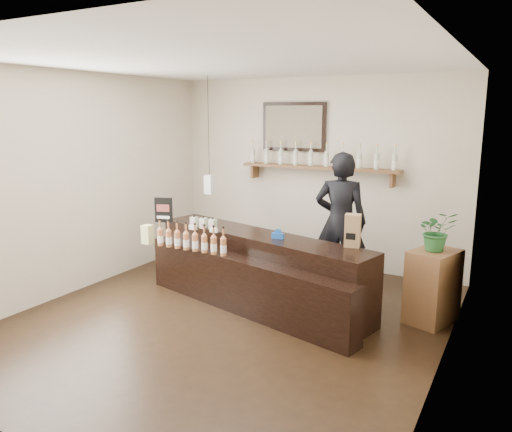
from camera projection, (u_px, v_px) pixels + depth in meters
The scene contains 10 objects.
ground at pixel (228, 320), 5.60m from camera, with size 5.00×5.00×0.00m, color black.
room_shell at pixel (226, 169), 5.26m from camera, with size 5.00×5.00×5.00m.
back_wall_decor at pixel (303, 149), 7.36m from camera, with size 2.66×0.96×1.69m.
counter at pixel (255, 272), 6.02m from camera, with size 3.08×1.53×1.00m.
promo_sign at pixel (164, 210), 6.62m from camera, with size 0.23×0.11×0.34m.
paper_bag at pixel (353, 231), 5.41m from camera, with size 0.19×0.15×0.36m.
tape_dispenser at pixel (278, 235), 5.79m from camera, with size 0.15×0.08×0.12m.
side_cabinet at pixel (433, 286), 5.49m from camera, with size 0.57×0.66×0.82m.
potted_plant at pixel (437, 231), 5.36m from camera, with size 0.40×0.34×0.44m, color #245A29.
shopkeeper at pixel (341, 213), 6.37m from camera, with size 0.75×0.49×2.05m, color black.
Camera 1 is at (2.81, -4.45, 2.28)m, focal length 35.00 mm.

